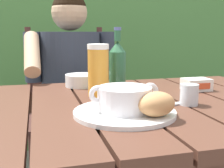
{
  "coord_description": "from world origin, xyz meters",
  "views": [
    {
      "loc": [
        -0.21,
        -0.89,
        0.98
      ],
      "look_at": [
        0.01,
        -0.04,
        0.82
      ],
      "focal_mm": 46.43,
      "sensor_mm": 36.0,
      "label": 1
    }
  ],
  "objects_px": {
    "beer_bottle": "(117,65)",
    "water_glass_small": "(189,95)",
    "person_eating": "(72,84)",
    "butter_tub": "(196,84)",
    "table_knife": "(168,105)",
    "diner_bowl": "(81,80)",
    "soup_bowl": "(125,98)",
    "serving_plate": "(124,112)",
    "bread_roll": "(157,104)",
    "chair_near_diner": "(69,112)",
    "beer_glass": "(98,70)"
  },
  "relations": [
    {
      "from": "beer_glass",
      "to": "butter_tub",
      "type": "height_order",
      "value": "beer_glass"
    },
    {
      "from": "beer_bottle",
      "to": "diner_bowl",
      "type": "relative_size",
      "value": 1.8
    },
    {
      "from": "beer_glass",
      "to": "water_glass_small",
      "type": "relative_size",
      "value": 2.8
    },
    {
      "from": "soup_bowl",
      "to": "table_knife",
      "type": "bearing_deg",
      "value": 16.74
    },
    {
      "from": "beer_bottle",
      "to": "person_eating",
      "type": "bearing_deg",
      "value": 104.57
    },
    {
      "from": "chair_near_diner",
      "to": "diner_bowl",
      "type": "height_order",
      "value": "chair_near_diner"
    },
    {
      "from": "soup_bowl",
      "to": "beer_glass",
      "type": "xyz_separation_m",
      "value": [
        -0.02,
        0.25,
        0.05
      ]
    },
    {
      "from": "serving_plate",
      "to": "bread_roll",
      "type": "relative_size",
      "value": 2.38
    },
    {
      "from": "serving_plate",
      "to": "water_glass_small",
      "type": "xyz_separation_m",
      "value": [
        0.23,
        0.05,
        0.03
      ]
    },
    {
      "from": "chair_near_diner",
      "to": "person_eating",
      "type": "relative_size",
      "value": 0.85
    },
    {
      "from": "beer_bottle",
      "to": "table_knife",
      "type": "distance_m",
      "value": 0.3
    },
    {
      "from": "beer_bottle",
      "to": "water_glass_small",
      "type": "bearing_deg",
      "value": -58.66
    },
    {
      "from": "soup_bowl",
      "to": "butter_tub",
      "type": "height_order",
      "value": "soup_bowl"
    },
    {
      "from": "beer_glass",
      "to": "water_glass_small",
      "type": "bearing_deg",
      "value": -38.95
    },
    {
      "from": "person_eating",
      "to": "bread_roll",
      "type": "height_order",
      "value": "person_eating"
    },
    {
      "from": "table_knife",
      "to": "diner_bowl",
      "type": "height_order",
      "value": "diner_bowl"
    },
    {
      "from": "beer_bottle",
      "to": "water_glass_small",
      "type": "relative_size",
      "value": 3.69
    },
    {
      "from": "beer_glass",
      "to": "water_glass_small",
      "type": "height_order",
      "value": "beer_glass"
    },
    {
      "from": "chair_near_diner",
      "to": "person_eating",
      "type": "bearing_deg",
      "value": -90.86
    },
    {
      "from": "bread_roll",
      "to": "beer_bottle",
      "type": "distance_m",
      "value": 0.4
    },
    {
      "from": "butter_tub",
      "to": "soup_bowl",
      "type": "bearing_deg",
      "value": -146.16
    },
    {
      "from": "bread_roll",
      "to": "water_glass_small",
      "type": "xyz_separation_m",
      "value": [
        0.17,
        0.13,
        -0.01
      ]
    },
    {
      "from": "bread_roll",
      "to": "diner_bowl",
      "type": "height_order",
      "value": "bread_roll"
    },
    {
      "from": "chair_near_diner",
      "to": "serving_plate",
      "type": "xyz_separation_m",
      "value": [
        0.05,
        -0.99,
        0.27
      ]
    },
    {
      "from": "serving_plate",
      "to": "butter_tub",
      "type": "distance_m",
      "value": 0.45
    },
    {
      "from": "butter_tub",
      "to": "table_knife",
      "type": "xyz_separation_m",
      "value": [
        -0.22,
        -0.2,
        -0.02
      ]
    },
    {
      "from": "table_knife",
      "to": "diner_bowl",
      "type": "xyz_separation_m",
      "value": [
        -0.21,
        0.41,
        0.02
      ]
    },
    {
      "from": "butter_tub",
      "to": "table_knife",
      "type": "height_order",
      "value": "butter_tub"
    },
    {
      "from": "beer_bottle",
      "to": "diner_bowl",
      "type": "height_order",
      "value": "beer_bottle"
    },
    {
      "from": "beer_bottle",
      "to": "beer_glass",
      "type": "bearing_deg",
      "value": -145.91
    },
    {
      "from": "person_eating",
      "to": "butter_tub",
      "type": "distance_m",
      "value": 0.69
    },
    {
      "from": "serving_plate",
      "to": "bread_roll",
      "type": "distance_m",
      "value": 0.11
    },
    {
      "from": "beer_bottle",
      "to": "table_knife",
      "type": "xyz_separation_m",
      "value": [
        0.09,
        -0.27,
        -0.1
      ]
    },
    {
      "from": "soup_bowl",
      "to": "serving_plate",
      "type": "bearing_deg",
      "value": -69.44
    },
    {
      "from": "bread_roll",
      "to": "water_glass_small",
      "type": "relative_size",
      "value": 1.82
    },
    {
      "from": "soup_bowl",
      "to": "diner_bowl",
      "type": "xyz_separation_m",
      "value": [
        -0.05,
        0.45,
        -0.02
      ]
    },
    {
      "from": "serving_plate",
      "to": "butter_tub",
      "type": "height_order",
      "value": "butter_tub"
    },
    {
      "from": "person_eating",
      "to": "soup_bowl",
      "type": "bearing_deg",
      "value": -86.06
    },
    {
      "from": "bread_roll",
      "to": "beer_glass",
      "type": "bearing_deg",
      "value": 104.62
    },
    {
      "from": "butter_tub",
      "to": "serving_plate",
      "type": "bearing_deg",
      "value": -146.16
    },
    {
      "from": "butter_tub",
      "to": "diner_bowl",
      "type": "xyz_separation_m",
      "value": [
        -0.43,
        0.2,
        0.0
      ]
    },
    {
      "from": "beer_bottle",
      "to": "butter_tub",
      "type": "xyz_separation_m",
      "value": [
        0.31,
        -0.06,
        -0.08
      ]
    },
    {
      "from": "beer_bottle",
      "to": "diner_bowl",
      "type": "bearing_deg",
      "value": 131.0
    },
    {
      "from": "chair_near_diner",
      "to": "beer_glass",
      "type": "height_order",
      "value": "chair_near_diner"
    },
    {
      "from": "beer_glass",
      "to": "table_knife",
      "type": "height_order",
      "value": "beer_glass"
    },
    {
      "from": "water_glass_small",
      "to": "diner_bowl",
      "type": "relative_size",
      "value": 0.49
    },
    {
      "from": "chair_near_diner",
      "to": "diner_bowl",
      "type": "distance_m",
      "value": 0.61
    },
    {
      "from": "bread_roll",
      "to": "table_knife",
      "type": "relative_size",
      "value": 0.74
    },
    {
      "from": "chair_near_diner",
      "to": "person_eating",
      "type": "height_order",
      "value": "person_eating"
    },
    {
      "from": "chair_near_diner",
      "to": "beer_glass",
      "type": "xyz_separation_m",
      "value": [
        0.03,
        -0.73,
        0.35
      ]
    }
  ]
}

